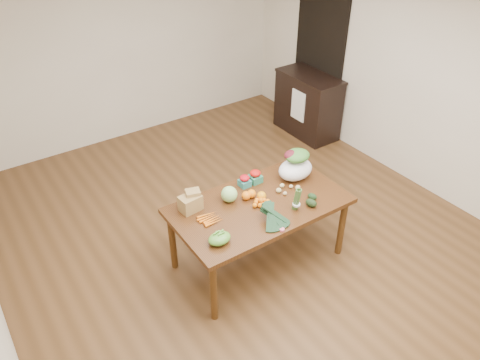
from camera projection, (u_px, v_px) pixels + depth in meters
floor at (243, 236)px, 5.33m from camera, size 6.00×6.00×0.00m
room_walls at (243, 132)px, 4.56m from camera, size 5.02×6.02×2.70m
dining_table at (259, 232)px, 4.81m from camera, size 1.74×0.98×0.75m
doorway_dark at (318, 62)px, 6.98m from camera, size 0.02×1.00×2.10m
cabinet at (308, 105)px, 7.09m from camera, size 0.52×1.02×0.94m
dish_towel at (298, 106)px, 6.88m from camera, size 0.02×0.28×0.45m
paper_bag at (190, 202)px, 4.46m from camera, size 0.27×0.23×0.19m
cabbage at (229, 194)px, 4.59m from camera, size 0.16×0.16×0.16m
strawberry_basket_a at (245, 182)px, 4.82m from camera, size 0.11×0.11×0.10m
strawberry_basket_b at (255, 177)px, 4.88m from camera, size 0.12×0.12×0.11m
orange_a at (246, 196)px, 4.63m from camera, size 0.09×0.09×0.09m
orange_b at (252, 194)px, 4.66m from camera, size 0.09×0.09×0.09m
orange_c at (261, 196)px, 4.63m from camera, size 0.09×0.09×0.09m
mandarin_cluster at (261, 201)px, 4.56m from camera, size 0.18×0.18×0.08m
carrots at (210, 219)px, 4.38m from camera, size 0.22×0.19×0.03m
snap_pea_bag at (219, 238)px, 4.10m from camera, size 0.21×0.16×0.10m
kale_bunch at (276, 218)px, 4.29m from camera, size 0.32×0.40×0.16m
asparagus_bundle at (297, 199)px, 4.45m from camera, size 0.08×0.12×0.26m
potato_a at (279, 190)px, 4.74m from camera, size 0.06×0.05×0.05m
potato_b at (285, 193)px, 4.71m from camera, size 0.04×0.04×0.04m
potato_c at (291, 186)px, 4.81m from camera, size 0.05×0.04×0.04m
potato_d at (282, 186)px, 4.81m from camera, size 0.05×0.05×0.04m
potato_e at (298, 187)px, 4.78m from camera, size 0.06×0.05×0.05m
avocado_a at (311, 203)px, 4.54m from camera, size 0.11×0.14×0.08m
avocado_b at (312, 197)px, 4.64m from camera, size 0.09×0.11×0.07m
salad_bag at (296, 166)px, 4.88m from camera, size 0.39×0.30×0.30m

